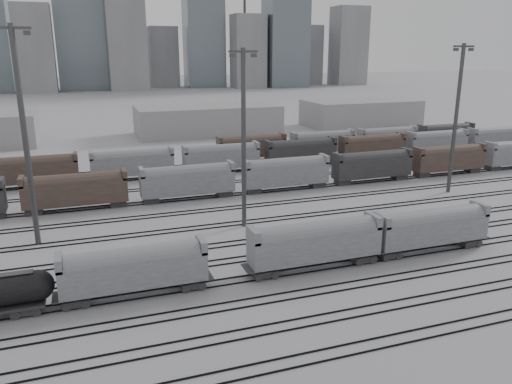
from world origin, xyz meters
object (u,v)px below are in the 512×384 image
object	(u,v)px
hopper_car_b	(315,241)
hopper_car_c	(431,226)
hopper_car_a	(134,267)
light_mast_c	(244,136)

from	to	relation	value
hopper_car_b	hopper_car_c	distance (m)	15.16
hopper_car_c	hopper_car_a	bearing A→B (deg)	180.00
hopper_car_c	light_mast_c	xyz separation A→B (m)	(-18.15, 15.80, 9.28)
hopper_car_a	hopper_car_c	world-z (taller)	hopper_car_c
light_mast_c	hopper_car_b	bearing A→B (deg)	-79.31
hopper_car_a	light_mast_c	size ratio (longest dim) A/B	0.59
hopper_car_b	light_mast_c	distance (m)	18.51
light_mast_c	hopper_car_c	bearing A→B (deg)	-41.05
hopper_car_b	light_mast_c	xyz separation A→B (m)	(-2.98, 15.80, 9.17)
hopper_car_a	hopper_car_c	size ratio (longest dim) A/B	0.97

